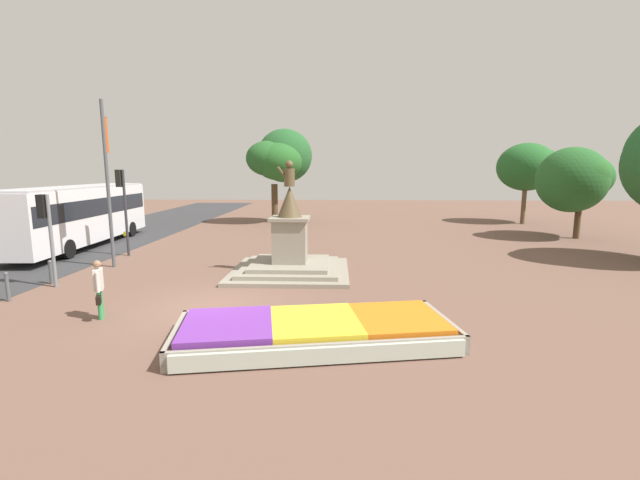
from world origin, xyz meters
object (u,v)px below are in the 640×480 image
object	(u,v)px
traffic_light_mid_block	(46,222)
kerb_bollard_mid_b	(7,286)
traffic_light_far_corner	(123,197)
flower_planter	(314,331)
banner_pole	(108,181)
city_bus	(79,212)
statue_monument	(290,253)
kerb_bollard_north	(51,271)
pedestrian_with_handbag	(99,286)

from	to	relation	value
traffic_light_mid_block	kerb_bollard_mid_b	size ratio (longest dim) A/B	3.44
traffic_light_far_corner	flower_planter	bearing A→B (deg)	-46.59
traffic_light_mid_block	flower_planter	bearing A→B (deg)	-25.43
banner_pole	city_bus	bearing A→B (deg)	132.27
flower_planter	statue_monument	world-z (taller)	statue_monument
flower_planter	traffic_light_far_corner	world-z (taller)	traffic_light_far_corner
banner_pole	kerb_bollard_mid_b	world-z (taller)	banner_pole
statue_monument	kerb_bollard_north	world-z (taller)	statue_monument
banner_pole	pedestrian_with_handbag	distance (m)	7.44
flower_planter	statue_monument	distance (m)	6.99
flower_planter	kerb_bollard_mid_b	bearing A→B (deg)	163.91
flower_planter	pedestrian_with_handbag	size ratio (longest dim) A/B	4.23
traffic_light_mid_block	statue_monument	bearing A→B (deg)	16.37
traffic_light_mid_block	pedestrian_with_handbag	xyz separation A→B (m)	(3.46, -3.11, -1.36)
banner_pole	pedestrian_with_handbag	size ratio (longest dim) A/B	4.18
flower_planter	banner_pole	size ratio (longest dim) A/B	1.01
flower_planter	kerb_bollard_north	distance (m)	10.83
kerb_bollard_mid_b	city_bus	bearing A→B (deg)	109.60
traffic_light_far_corner	kerb_bollard_north	world-z (taller)	traffic_light_far_corner
city_bus	kerb_bollard_mid_b	xyz separation A→B (m)	(3.37, -9.45, -1.36)
flower_planter	pedestrian_with_handbag	distance (m)	6.13
banner_pole	traffic_light_mid_block	bearing A→B (deg)	-99.27
banner_pole	kerb_bollard_north	bearing A→B (deg)	-105.98
flower_planter	traffic_light_far_corner	xyz separation A→B (m)	(-9.52, 10.06, 2.52)
statue_monument	kerb_bollard_mid_b	size ratio (longest dim) A/B	4.87
flower_planter	statue_monument	size ratio (longest dim) A/B	1.51
flower_planter	kerb_bollard_mid_b	xyz separation A→B (m)	(-9.68, 2.79, 0.23)
banner_pole	kerb_bollard_mid_b	size ratio (longest dim) A/B	7.30
traffic_light_far_corner	kerb_bollard_mid_b	world-z (taller)	traffic_light_far_corner
traffic_light_far_corner	pedestrian_with_handbag	world-z (taller)	traffic_light_far_corner
flower_planter	banner_pole	bearing A→B (deg)	139.20
traffic_light_mid_block	city_bus	bearing A→B (deg)	115.11
traffic_light_mid_block	pedestrian_with_handbag	bearing A→B (deg)	-41.96
traffic_light_mid_block	kerb_bollard_north	world-z (taller)	traffic_light_mid_block
flower_planter	pedestrian_with_handbag	world-z (taller)	pedestrian_with_handbag
banner_pole	kerb_bollard_north	world-z (taller)	banner_pole
traffic_light_mid_block	kerb_bollard_mid_b	distance (m)	2.46
city_bus	kerb_bollard_north	world-z (taller)	city_bus
city_bus	kerb_bollard_mid_b	world-z (taller)	city_bus
traffic_light_mid_block	city_bus	xyz separation A→B (m)	(-3.64, 7.78, -0.42)
traffic_light_far_corner	city_bus	bearing A→B (deg)	148.23
city_bus	pedestrian_with_handbag	distance (m)	13.03
traffic_light_mid_block	kerb_bollard_mid_b	bearing A→B (deg)	-99.45
banner_pole	kerb_bollard_north	size ratio (longest dim) A/B	7.74
statue_monument	flower_planter	bearing A→B (deg)	-79.28
statue_monument	city_bus	xyz separation A→B (m)	(-11.74, 5.40, 1.03)
statue_monument	kerb_bollard_mid_b	world-z (taller)	statue_monument
pedestrian_with_handbag	banner_pole	bearing A→B (deg)	114.98
city_bus	kerb_bollard_north	bearing A→B (deg)	-65.58
kerb_bollard_mid_b	traffic_light_mid_block	bearing A→B (deg)	80.55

